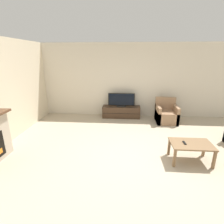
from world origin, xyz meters
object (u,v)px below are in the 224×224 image
object	(u,v)px
armchair	(166,114)
coffee_table	(191,146)
remote	(184,143)
tv_stand	(121,112)
tv	(121,100)

from	to	relation	value
armchair	coffee_table	distance (m)	2.46
coffee_table	remote	xyz separation A→B (m)	(-0.15, -0.00, 0.07)
armchair	remote	world-z (taller)	armchair
tv_stand	tv	world-z (taller)	tv
tv_stand	remote	size ratio (longest dim) A/B	9.23
coffee_table	tv_stand	bearing A→B (deg)	119.17
tv_stand	coffee_table	distance (m)	3.24
tv	armchair	size ratio (longest dim) A/B	1.18
tv_stand	coffee_table	size ratio (longest dim) A/B	1.60
tv	armchair	bearing A→B (deg)	-13.09
armchair	remote	size ratio (longest dim) A/B	5.49
tv_stand	coffee_table	world-z (taller)	coffee_table
coffee_table	remote	world-z (taller)	remote
tv	remote	world-z (taller)	tv
tv_stand	armchair	world-z (taller)	armchair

